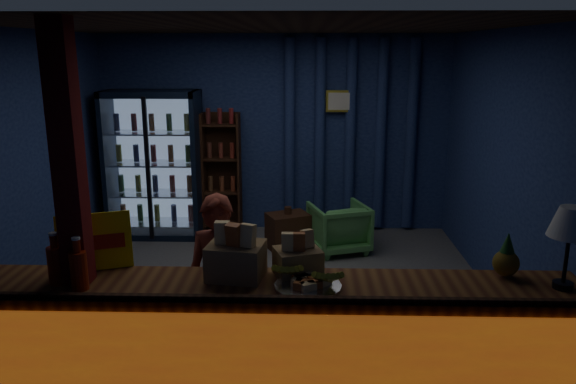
{
  "coord_description": "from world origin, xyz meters",
  "views": [
    {
      "loc": [
        0.39,
        -5.23,
        2.41
      ],
      "look_at": [
        0.25,
        -0.2,
        1.12
      ],
      "focal_mm": 35.0,
      "sensor_mm": 36.0,
      "label": 1
    }
  ],
  "objects_px": {
    "green_chair": "(339,227)",
    "pastry_tray": "(308,285)",
    "shopkeeper": "(219,286)",
    "table_lamp": "(571,225)"
  },
  "relations": [
    {
      "from": "pastry_tray",
      "to": "shopkeeper",
      "type": "bearing_deg",
      "value": 138.53
    },
    {
      "from": "green_chair",
      "to": "pastry_tray",
      "type": "bearing_deg",
      "value": 64.97
    },
    {
      "from": "shopkeeper",
      "to": "green_chair",
      "type": "xyz_separation_m",
      "value": [
        1.05,
        2.67,
        -0.4
      ]
    },
    {
      "from": "shopkeeper",
      "to": "pastry_tray",
      "type": "relative_size",
      "value": 3.27
    },
    {
      "from": "green_chair",
      "to": "table_lamp",
      "type": "distance_m",
      "value": 3.58
    },
    {
      "from": "shopkeeper",
      "to": "table_lamp",
      "type": "relative_size",
      "value": 2.63
    },
    {
      "from": "shopkeeper",
      "to": "pastry_tray",
      "type": "height_order",
      "value": "shopkeeper"
    },
    {
      "from": "shopkeeper",
      "to": "green_chair",
      "type": "relative_size",
      "value": 2.12
    },
    {
      "from": "green_chair",
      "to": "pastry_tray",
      "type": "relative_size",
      "value": 1.54
    },
    {
      "from": "shopkeeper",
      "to": "green_chair",
      "type": "bearing_deg",
      "value": 76.03
    }
  ]
}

